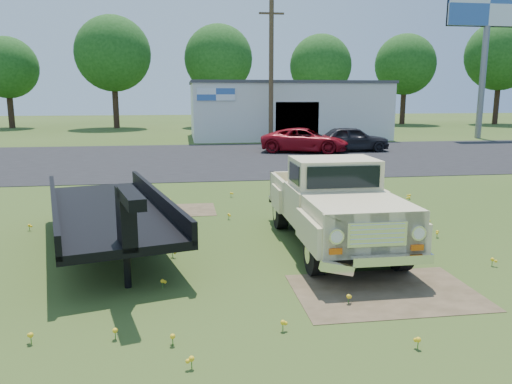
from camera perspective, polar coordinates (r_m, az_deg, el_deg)
ground at (r=11.01m, az=1.20°, el=-5.91°), size 140.00×140.00×0.00m
asphalt_lot at (r=25.64m, az=-4.40°, el=3.88°), size 90.00×14.00×0.02m
dirt_patch_a at (r=8.69m, az=14.61°, el=-11.05°), size 3.00×2.00×0.01m
dirt_patch_b at (r=14.25m, az=-9.13°, el=-2.10°), size 2.20×1.60×0.01m
commercial_building at (r=38.18m, az=3.38°, el=9.43°), size 14.20×8.20×4.15m
billboard at (r=41.06m, az=24.94°, el=17.58°), size 6.10×0.45×11.05m
utility_pole_mid at (r=32.92m, az=1.74°, el=13.53°), size 1.60×0.30×9.00m
treeline_b at (r=53.94m, az=-26.59°, el=12.59°), size 5.76×5.76×8.57m
treeline_c at (r=50.40m, az=-16.04°, el=14.94°), size 7.04×7.04×10.47m
treeline_d at (r=51.13m, az=-4.30°, el=14.91°), size 6.72×6.72×10.00m
treeline_e at (r=51.33m, az=7.39°, el=14.13°), size 6.08×6.08×9.04m
treeline_f at (r=57.14m, az=16.68°, el=13.77°), size 6.40×6.40×9.52m
treeline_g at (r=60.78m, az=26.19°, el=13.83°), size 7.36×7.36×10.95m
vintage_pickup_truck at (r=10.72m, az=8.80°, el=-1.21°), size 2.06×5.29×1.92m
flatbed_trailer at (r=11.04m, az=-16.58°, el=-1.49°), size 3.79×6.97×1.81m
red_pickup at (r=28.23m, az=5.59°, el=5.89°), size 5.30×3.71×1.34m
dark_sedan at (r=29.12m, az=10.92°, el=5.97°), size 4.21×1.84×1.41m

